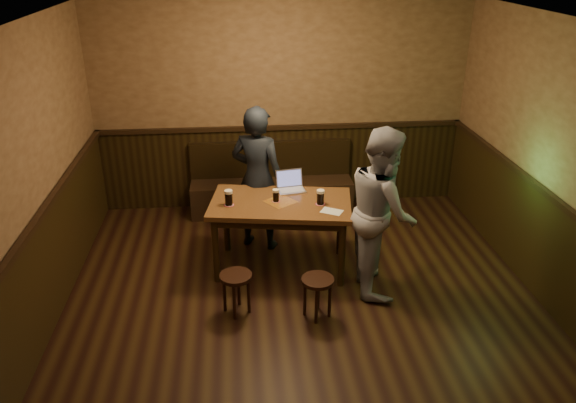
% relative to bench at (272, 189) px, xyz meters
% --- Properties ---
extents(room, '(5.04, 6.04, 2.84)m').
position_rel_bench_xyz_m(room, '(0.17, -2.53, 0.89)').
color(room, black).
rests_on(room, ground).
extents(bench, '(2.20, 0.50, 0.95)m').
position_rel_bench_xyz_m(bench, '(0.00, 0.00, 0.00)').
color(bench, black).
rests_on(bench, ground).
extents(pub_table, '(1.66, 1.11, 0.83)m').
position_rel_bench_xyz_m(pub_table, '(0.00, -1.53, 0.40)').
color(pub_table, '#513017').
rests_on(pub_table, ground).
extents(stool_left, '(0.38, 0.38, 0.44)m').
position_rel_bench_xyz_m(stool_left, '(-0.52, -2.36, 0.04)').
color(stool_left, black).
rests_on(stool_left, ground).
extents(stool_right, '(0.38, 0.38, 0.44)m').
position_rel_bench_xyz_m(stool_right, '(0.28, -2.51, 0.04)').
color(stool_right, black).
rests_on(stool_right, ground).
extents(pint_left, '(0.11, 0.11, 0.18)m').
position_rel_bench_xyz_m(pint_left, '(-0.56, -1.56, 0.60)').
color(pint_left, '#A11332').
rests_on(pint_left, pub_table).
extents(pint_mid, '(0.09, 0.09, 0.15)m').
position_rel_bench_xyz_m(pint_mid, '(-0.05, -1.52, 0.58)').
color(pint_mid, '#A11332').
rests_on(pint_mid, pub_table).
extents(pint_right, '(0.11, 0.11, 0.17)m').
position_rel_bench_xyz_m(pint_right, '(0.43, -1.63, 0.60)').
color(pint_right, '#A11332').
rests_on(pint_right, pub_table).
extents(laptop, '(0.35, 0.29, 0.22)m').
position_rel_bench_xyz_m(laptop, '(0.14, -1.20, 0.57)').
color(laptop, silver).
rests_on(laptop, pub_table).
extents(menu, '(0.27, 0.24, 0.00)m').
position_rel_bench_xyz_m(menu, '(0.52, -1.83, 0.51)').
color(menu, silver).
rests_on(menu, pub_table).
extents(person_suit, '(0.76, 0.65, 1.76)m').
position_rel_bench_xyz_m(person_suit, '(-0.23, -0.98, 0.57)').
color(person_suit, black).
rests_on(person_suit, ground).
extents(person_grey, '(0.73, 0.91, 1.79)m').
position_rel_bench_xyz_m(person_grey, '(1.01, -2.00, 0.58)').
color(person_grey, '#98989D').
rests_on(person_grey, ground).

